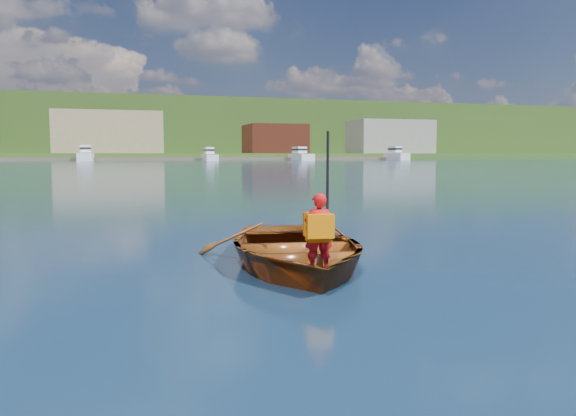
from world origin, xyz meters
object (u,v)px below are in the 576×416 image
dock (127,159)px  child_paddler (319,231)px  rowboat (295,249)px  marina_yachts (158,156)px

dock → child_paddler: bearing=-89.6°
rowboat → dock: size_ratio=0.03×
marina_yachts → rowboat: bearing=-92.7°
rowboat → marina_yachts: (6.80, 143.08, 1.13)m
child_paddler → marina_yachts: 144.15m
dock → marina_yachts: 9.20m
rowboat → marina_yachts: marina_yachts is taller
child_paddler → marina_yachts: bearing=87.3°
child_paddler → marina_yachts: marina_yachts is taller
rowboat → child_paddler: 0.99m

